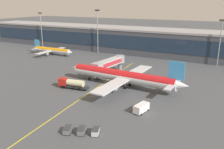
# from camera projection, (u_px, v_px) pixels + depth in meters

# --- Properties ---
(ground_plane) EXTENTS (700.00, 700.00, 0.00)m
(ground_plane) POSITION_uv_depth(u_px,v_px,m) (96.00, 91.00, 79.37)
(ground_plane) COLOR #47494F
(apron_lead_in_line) EXTENTS (6.69, 79.77, 0.01)m
(apron_lead_in_line) POSITION_uv_depth(u_px,v_px,m) (95.00, 89.00, 81.70)
(apron_lead_in_line) COLOR yellow
(apron_lead_in_line) RESTS_ON ground_plane
(terminal_building) EXTENTS (219.05, 21.52, 14.20)m
(terminal_building) POSITION_uv_depth(u_px,v_px,m) (136.00, 40.00, 139.51)
(terminal_building) COLOR #424751
(terminal_building) RESTS_ON ground_plane
(main_airliner) EXTENTS (45.58, 36.28, 11.26)m
(main_airliner) POSITION_uv_depth(u_px,v_px,m) (123.00, 76.00, 82.59)
(main_airliner) COLOR silver
(main_airliner) RESTS_ON ground_plane
(jet_bridge) EXTENTS (5.57, 19.78, 6.55)m
(jet_bridge) POSITION_uv_depth(u_px,v_px,m) (110.00, 63.00, 96.62)
(jet_bridge) COLOR #B2B7BC
(jet_bridge) RESTS_ON ground_plane
(fuel_tanker) EXTENTS (11.04, 4.00, 3.25)m
(fuel_tanker) POSITION_uv_depth(u_px,v_px,m) (72.00, 83.00, 81.51)
(fuel_tanker) COLOR #232326
(fuel_tanker) RESTS_ON ground_plane
(crew_van) EXTENTS (3.05, 5.32, 2.30)m
(crew_van) POSITION_uv_depth(u_px,v_px,m) (142.00, 108.00, 63.80)
(crew_van) COLOR white
(crew_van) RESTS_ON ground_plane
(baggage_cart_0) EXTENTS (2.41, 3.03, 1.48)m
(baggage_cart_0) POSITION_uv_depth(u_px,v_px,m) (68.00, 130.00, 53.67)
(baggage_cart_0) COLOR #595B60
(baggage_cart_0) RESTS_ON ground_plane
(baggage_cart_1) EXTENTS (2.41, 3.03, 1.48)m
(baggage_cart_1) POSITION_uv_depth(u_px,v_px,m) (82.00, 131.00, 53.33)
(baggage_cart_1) COLOR #595B60
(baggage_cart_1) RESTS_ON ground_plane
(baggage_cart_2) EXTENTS (2.41, 3.03, 1.48)m
(baggage_cart_2) POSITION_uv_depth(u_px,v_px,m) (96.00, 131.00, 52.98)
(baggage_cart_2) COLOR #B2B7BC
(baggage_cart_2) RESTS_ON ground_plane
(commuter_jet_near) EXTENTS (28.18, 22.22, 7.81)m
(commuter_jet_near) POSITION_uv_depth(u_px,v_px,m) (52.00, 50.00, 134.07)
(commuter_jet_near) COLOR silver
(commuter_jet_near) RESTS_ON ground_plane
(apron_light_mast_0) EXTENTS (2.80, 0.50, 22.17)m
(apron_light_mast_0) POSITION_uv_depth(u_px,v_px,m) (41.00, 27.00, 155.44)
(apron_light_mast_0) COLOR gray
(apron_light_mast_0) RESTS_ON ground_plane
(apron_light_mast_1) EXTENTS (2.80, 0.50, 24.53)m
(apron_light_mast_1) POSITION_uv_depth(u_px,v_px,m) (98.00, 28.00, 135.72)
(apron_light_mast_1) COLOR gray
(apron_light_mast_1) RESTS_ON ground_plane
(apron_light_mast_2) EXTENTS (2.80, 0.50, 21.13)m
(apron_light_mast_2) POSITION_uv_depth(u_px,v_px,m) (220.00, 39.00, 107.18)
(apron_light_mast_2) COLOR gray
(apron_light_mast_2) RESTS_ON ground_plane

